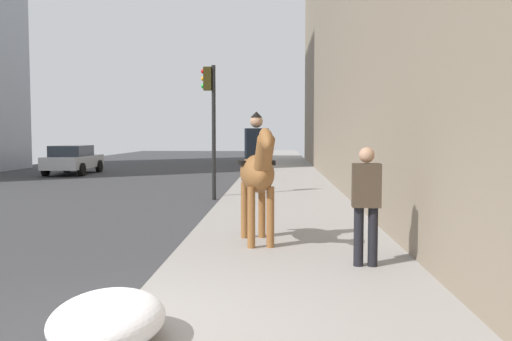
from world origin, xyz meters
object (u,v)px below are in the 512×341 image
Objects in this scene: mounted_horse_near at (258,171)px; traffic_light_near_curb at (211,111)px; car_near_lane at (73,159)px; pedestrian_greeting at (366,198)px.

traffic_light_near_curb is (7.26, 1.68, 1.34)m from mounted_horse_near.
traffic_light_near_curb reaches higher than car_near_lane.
pedestrian_greeting is 22.43m from car_near_lane.
car_near_lane is 1.10× the size of traffic_light_near_curb.
car_near_lane is (19.28, 11.45, -0.34)m from pedestrian_greeting.
car_near_lane is at bearing -161.55° from mounted_horse_near.
pedestrian_greeting is 9.57m from traffic_light_near_curb.
pedestrian_greeting reaches higher than car_near_lane.
traffic_light_near_curb reaches higher than pedestrian_greeting.
pedestrian_greeting is 0.38× the size of car_near_lane.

